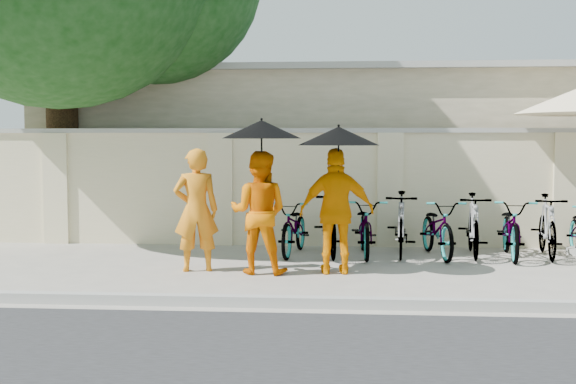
{
  "coord_description": "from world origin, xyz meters",
  "views": [
    {
      "loc": [
        1.18,
        -9.61,
        1.84
      ],
      "look_at": [
        0.37,
        1.0,
        1.1
      ],
      "focal_mm": 45.0,
      "sensor_mm": 36.0,
      "label": 1
    }
  ],
  "objects": [
    {
      "name": "monk_center",
      "position": [
        0.01,
        0.35,
        0.86
      ],
      "size": [
        0.91,
        0.75,
        1.72
      ],
      "primitive_type": "imported",
      "rotation": [
        0.0,
        0.0,
        3.02
      ],
      "color": "#DF6700",
      "rests_on": "ground"
    },
    {
      "name": "kerb",
      "position": [
        0.0,
        -1.7,
        0.06
      ],
      "size": [
        40.0,
        0.16,
        0.12
      ],
      "primitive_type": "cube",
      "color": "#9C9C96",
      "rests_on": "ground"
    },
    {
      "name": "parasol_center",
      "position": [
        0.06,
        0.27,
        2.01
      ],
      "size": [
        1.1,
        1.1,
        1.17
      ],
      "color": "black",
      "rests_on": "ground"
    },
    {
      "name": "bike_1",
      "position": [
        0.97,
        1.96,
        0.53
      ],
      "size": [
        0.7,
        1.82,
        1.07
      ],
      "primitive_type": "imported",
      "rotation": [
        0.0,
        0.0,
        0.11
      ],
      "color": "#ACACAC",
      "rests_on": "ground"
    },
    {
      "name": "monk_right",
      "position": [
        1.1,
        0.4,
        0.88
      ],
      "size": [
        1.06,
        0.51,
        1.76
      ],
      "primitive_type": "imported",
      "rotation": [
        0.0,
        0.0,
        3.22
      ],
      "color": "orange",
      "rests_on": "ground"
    },
    {
      "name": "ground",
      "position": [
        0.0,
        0.0,
        0.0
      ],
      "size": [
        80.0,
        80.0,
        0.0
      ],
      "primitive_type": "plane",
      "color": "#A69E8E"
    },
    {
      "name": "bike_6",
      "position": [
        3.85,
        1.96,
        0.47
      ],
      "size": [
        0.82,
        1.85,
        0.94
      ],
      "primitive_type": "imported",
      "rotation": [
        0.0,
        0.0,
        -0.11
      ],
      "color": "#ACACAC",
      "rests_on": "ground"
    },
    {
      "name": "compound_wall",
      "position": [
        1.0,
        3.2,
        1.0
      ],
      "size": [
        20.0,
        0.3,
        2.0
      ],
      "primitive_type": "cube",
      "color": "beige",
      "rests_on": "ground"
    },
    {
      "name": "bike_5",
      "position": [
        3.27,
        2.09,
        0.51
      ],
      "size": [
        0.64,
        1.73,
        1.01
      ],
      "primitive_type": "imported",
      "rotation": [
        0.0,
        0.0,
        -0.1
      ],
      "color": "#ACACAC",
      "rests_on": "ground"
    },
    {
      "name": "bike_2",
      "position": [
        1.55,
        2.0,
        0.47
      ],
      "size": [
        0.66,
        1.79,
        0.93
      ],
      "primitive_type": "imported",
      "rotation": [
        0.0,
        0.0,
        0.03
      ],
      "color": "#ACACAC",
      "rests_on": "ground"
    },
    {
      "name": "parasol_right",
      "position": [
        1.12,
        0.32,
        1.92
      ],
      "size": [
        1.12,
        1.12,
        1.06
      ],
      "color": "black",
      "rests_on": "ground"
    },
    {
      "name": "bike_3",
      "position": [
        2.12,
        2.06,
        0.52
      ],
      "size": [
        0.63,
        1.77,
        1.04
      ],
      "primitive_type": "imported",
      "rotation": [
        0.0,
        0.0,
        -0.09
      ],
      "color": "#ACACAC",
      "rests_on": "ground"
    },
    {
      "name": "monk_left",
      "position": [
        -0.9,
        0.46,
        0.87
      ],
      "size": [
        0.72,
        0.56,
        1.75
      ],
      "primitive_type": "imported",
      "rotation": [
        0.0,
        0.0,
        3.39
      ],
      "color": "orange",
      "rests_on": "ground"
    },
    {
      "name": "bike_4",
      "position": [
        2.7,
        1.97,
        0.46
      ],
      "size": [
        0.84,
        1.83,
        0.92
      ],
      "primitive_type": "imported",
      "rotation": [
        0.0,
        0.0,
        0.13
      ],
      "color": "#ACACAC",
      "rests_on": "ground"
    },
    {
      "name": "building_behind",
      "position": [
        2.0,
        7.0,
        1.6
      ],
      "size": [
        14.0,
        6.0,
        3.2
      ],
      "primitive_type": "cube",
      "color": "beige",
      "rests_on": "ground"
    },
    {
      "name": "bike_7",
      "position": [
        4.42,
        2.05,
        0.5
      ],
      "size": [
        0.68,
        1.72,
        1.01
      ],
      "primitive_type": "imported",
      "rotation": [
        0.0,
        0.0,
        -0.12
      ],
      "color": "#ACACAC",
      "rests_on": "ground"
    },
    {
      "name": "bike_0",
      "position": [
        0.4,
        2.03,
        0.45
      ],
      "size": [
        0.81,
        1.77,
        0.9
      ],
      "primitive_type": "imported",
      "rotation": [
        0.0,
        0.0,
        -0.13
      ],
      "color": "#ACACAC",
      "rests_on": "ground"
    }
  ]
}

